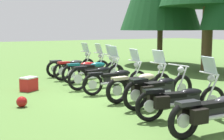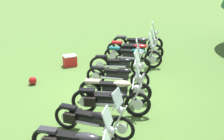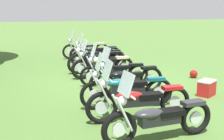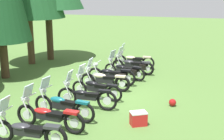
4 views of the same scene
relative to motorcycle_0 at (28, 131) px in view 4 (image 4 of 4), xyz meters
The scene contains 13 objects.
ground_plane 4.60m from the motorcycle_0, ahead, with size 80.00×80.00×0.00m, color #4C7033.
motorcycle_0 is the anchor object (origin of this frame).
motorcycle_1 1.07m from the motorcycle_0, ahead, with size 0.73×2.38×1.36m.
motorcycle_2 1.93m from the motorcycle_0, ahead, with size 0.65×2.32×1.36m.
motorcycle_3 3.01m from the motorcycle_0, ahead, with size 0.61×2.25×1.38m.
motorcycle_4 4.05m from the motorcycle_0, ahead, with size 0.69×2.19×1.34m.
motorcycle_5 5.18m from the motorcycle_0, ahead, with size 0.69×2.25×1.36m.
motorcycle_6 6.01m from the motorcycle_0, ahead, with size 0.74×2.28×1.03m.
motorcycle_7 7.11m from the motorcycle_0, ahead, with size 0.83×2.20×1.35m.
motorcycle_8 8.18m from the motorcycle_0, ahead, with size 0.69×2.29×1.35m.
motorcycle_9 9.24m from the motorcycle_0, ahead, with size 0.62×2.25×1.36m.
picnic_cooler 3.39m from the motorcycle_0, 48.01° to the right, with size 0.57×0.62×0.44m.
dropped_helmet 5.39m from the motorcycle_0, 37.85° to the right, with size 0.27×0.27×0.27m, color maroon.
Camera 4 is at (-10.80, -4.21, 4.08)m, focal length 47.94 mm.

